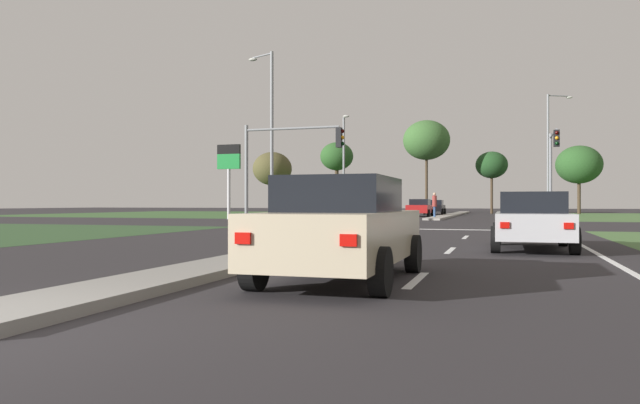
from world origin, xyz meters
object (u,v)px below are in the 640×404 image
(street_lamp_third, at_px, (344,161))
(fuel_price_totem, at_px, (229,165))
(car_grey_second, at_px, (340,210))
(street_lamp_second, at_px, (270,129))
(pedestrian_at_median, at_px, (434,202))
(traffic_signal_near_left, at_px, (283,155))
(treeline_fifth, at_px, (579,165))
(car_red_third, at_px, (420,208))
(street_lamp_fourth, at_px, (550,149))
(treeline_fourth, at_px, (492,165))
(treeline_near, at_px, (272,169))
(treeline_third, at_px, (426,140))
(car_black_near, at_px, (435,207))
(car_beige_sixth, at_px, (342,228))
(car_silver_fourth, at_px, (532,220))
(traffic_signal_far_right, at_px, (553,159))
(treeline_second, at_px, (337,157))

(street_lamp_third, xyz_separation_m, fuel_price_totem, (-6.20, -9.67, -0.84))
(car_grey_second, distance_m, street_lamp_second, 6.64)
(pedestrian_at_median, distance_m, fuel_price_totem, 15.64)
(traffic_signal_near_left, height_order, treeline_fifth, treeline_fifth)
(car_red_third, distance_m, street_lamp_second, 21.31)
(street_lamp_fourth, bearing_deg, treeline_fourth, 112.47)
(treeline_near, bearing_deg, pedestrian_at_median, -45.85)
(street_lamp_fourth, bearing_deg, street_lamp_second, -126.15)
(fuel_price_totem, relative_size, treeline_third, 0.53)
(car_black_near, height_order, treeline_third, treeline_third)
(street_lamp_third, bearing_deg, car_beige_sixth, -75.09)
(car_red_third, height_order, street_lamp_third, street_lamp_third)
(car_beige_sixth, xyz_separation_m, fuel_price_totem, (-17.06, 31.08, 3.21))
(car_red_third, xyz_separation_m, fuel_price_totem, (-12.24, -13.08, 3.22))
(car_beige_sixth, bearing_deg, traffic_signal_near_left, 113.33)
(car_silver_fourth, xyz_separation_m, street_lamp_second, (-14.09, 17.03, 4.90))
(traffic_signal_near_left, height_order, treeline_fourth, treeline_fourth)
(treeline_near, bearing_deg, traffic_signal_far_right, -44.40)
(car_beige_sixth, relative_size, treeline_second, 0.54)
(car_silver_fourth, bearing_deg, car_red_third, 102.02)
(traffic_signal_near_left, bearing_deg, treeline_fifth, 67.09)
(fuel_price_totem, relative_size, treeline_fifth, 0.74)
(traffic_signal_near_left, relative_size, treeline_fifth, 0.69)
(street_lamp_fourth, relative_size, fuel_price_totem, 1.98)
(street_lamp_fourth, bearing_deg, traffic_signal_near_left, -115.91)
(pedestrian_at_median, distance_m, treeline_fifth, 28.46)
(treeline_second, bearing_deg, car_beige_sixth, -74.27)
(car_red_third, height_order, treeline_third, treeline_third)
(fuel_price_totem, bearing_deg, treeline_fourth, 58.70)
(car_silver_fourth, distance_m, treeline_fourth, 53.64)
(street_lamp_fourth, distance_m, fuel_price_totem, 28.89)
(traffic_signal_near_left, bearing_deg, car_black_near, 84.41)
(car_beige_sixth, bearing_deg, treeline_fourth, 89.07)
(car_red_third, xyz_separation_m, street_lamp_second, (-6.25, -19.79, 4.87))
(fuel_price_totem, bearing_deg, traffic_signal_near_left, -54.05)
(treeline_near, xyz_separation_m, treeline_fourth, (26.07, 1.06, 0.03))
(treeline_fourth, bearing_deg, street_lamp_fourth, -67.53)
(car_silver_fourth, distance_m, treeline_fifth, 54.99)
(traffic_signal_near_left, relative_size, treeline_second, 0.63)
(traffic_signal_far_right, bearing_deg, street_lamp_fourth, 86.62)
(car_black_near, height_order, street_lamp_third, street_lamp_third)
(traffic_signal_near_left, distance_m, treeline_fourth, 43.09)
(car_grey_second, distance_m, car_red_third, 17.31)
(treeline_third, xyz_separation_m, treeline_fourth, (6.83, 3.52, -2.65))
(car_grey_second, bearing_deg, treeline_fifth, 153.04)
(traffic_signal_far_right, height_order, pedestrian_at_median, traffic_signal_far_right)
(car_black_near, bearing_deg, treeline_near, -15.45)
(car_beige_sixth, bearing_deg, treeline_second, 105.73)
(car_silver_fourth, distance_m, fuel_price_totem, 31.26)
(street_lamp_second, distance_m, treeline_fourth, 38.31)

